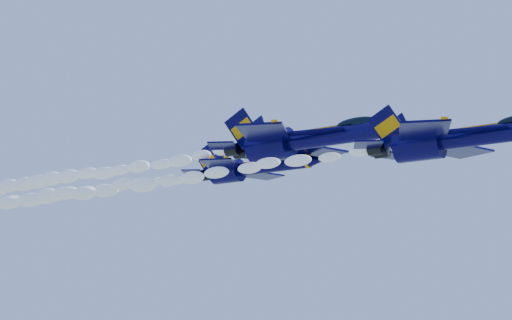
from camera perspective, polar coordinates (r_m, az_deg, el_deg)
The scene contains 6 objects.
jet_lead at distance 54.02m, azimuth 16.16°, elevation 1.75°, with size 16.33×13.40×6.07m.
smoke_trail_jet_lead at distance 67.96m, azimuth -8.23°, elevation -1.72°, with size 44.79×1.82×1.64m, color white.
jet_second at distance 67.07m, azimuth 4.12°, elevation 1.69°, with size 19.97×16.38×7.42m.
smoke_trail_jet_second at distance 85.75m, azimuth -14.35°, elevation -1.29°, with size 44.79×2.23×2.00m, color white.
jet_third at distance 76.14m, azimuth -0.32°, elevation -0.63°, with size 16.10×13.21×5.98m.
smoke_trail_jet_third at distance 94.95m, azimuth -15.35°, elevation -2.72°, with size 44.79×1.79×1.61m, color white.
Camera 1 is at (34.05, -59.07, 137.75)m, focal length 50.00 mm.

